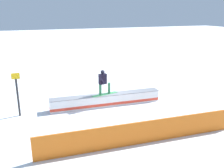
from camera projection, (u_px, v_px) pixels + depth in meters
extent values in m
plane|color=white|center=(106.00, 105.00, 13.77)|extent=(120.00, 120.00, 0.00)
cube|color=white|center=(106.00, 100.00, 13.68)|extent=(6.26, 0.92, 0.64)
cube|color=red|center=(106.00, 103.00, 13.72)|extent=(6.27, 0.93, 0.15)
cube|color=gray|center=(106.00, 94.00, 13.58)|extent=(6.26, 0.98, 0.04)
cube|color=#3B9555|center=(105.00, 94.00, 13.55)|extent=(1.58, 0.58, 0.01)
cylinder|color=#2E7047|center=(100.00, 90.00, 13.31)|extent=(0.17, 0.17, 0.61)
cylinder|color=#2E7047|center=(109.00, 88.00, 13.61)|extent=(0.17, 0.17, 0.61)
cube|color=black|center=(103.00, 79.00, 13.22)|extent=(0.44, 0.32, 0.57)
sphere|color=black|center=(103.00, 72.00, 13.11)|extent=(0.22, 0.22, 0.22)
cylinder|color=black|center=(101.00, 80.00, 12.99)|extent=(0.38, 0.16, 0.51)
cylinder|color=black|center=(103.00, 78.00, 13.40)|extent=(0.14, 0.11, 0.55)
cube|color=orange|center=(144.00, 132.00, 9.71)|extent=(8.54, 0.60, 0.97)
cylinder|color=#262628|center=(18.00, 98.00, 12.16)|extent=(0.10, 0.10, 1.94)
cube|color=yellow|center=(15.00, 76.00, 11.84)|extent=(0.40, 0.04, 0.30)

